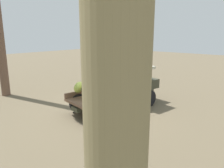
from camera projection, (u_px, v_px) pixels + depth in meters
ground_plane at (106, 111)px, 9.28m from camera, size 60.00×60.00×0.00m
truck at (119, 87)px, 9.54m from camera, size 4.62×2.34×1.83m
farmer at (103, 102)px, 7.28m from camera, size 0.54×0.50×1.76m
loose_banana_bunch at (114, 136)px, 6.71m from camera, size 0.54×0.40×0.33m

